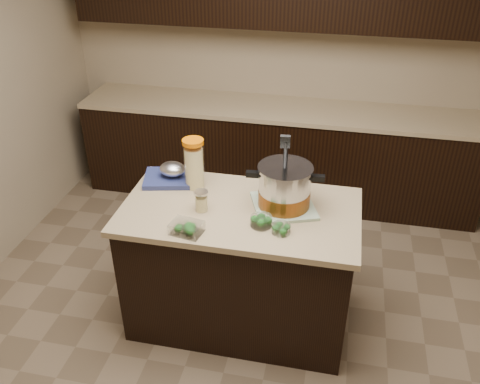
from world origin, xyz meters
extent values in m
plane|color=brown|center=(0.00, 0.00, 0.00)|extent=(4.00, 4.00, 0.00)
cube|color=tan|center=(0.00, 2.00, 1.35)|extent=(4.00, 0.04, 2.70)
cube|color=black|center=(0.00, 1.70, 0.43)|extent=(3.60, 0.60, 0.86)
cube|color=tan|center=(0.00, 1.70, 0.88)|extent=(3.60, 0.63, 0.04)
cube|color=black|center=(0.00, 0.00, 0.43)|extent=(1.40, 0.75, 0.86)
cube|color=tan|center=(0.00, 0.00, 0.88)|extent=(1.46, 0.81, 0.04)
cube|color=#639262|center=(0.26, 0.07, 0.91)|extent=(0.46, 0.46, 0.02)
cylinder|color=#B7B7BC|center=(0.26, 0.07, 1.04)|extent=(0.34, 0.34, 0.24)
cylinder|color=brown|center=(0.26, 0.07, 0.97)|extent=(0.34, 0.34, 0.10)
cylinder|color=#B7B7BC|center=(0.26, 0.07, 1.17)|extent=(0.36, 0.36, 0.02)
cube|color=black|center=(0.06, 0.06, 1.12)|extent=(0.08, 0.05, 0.03)
cube|color=black|center=(0.45, 0.09, 1.12)|extent=(0.08, 0.05, 0.03)
cylinder|color=black|center=(0.26, 0.04, 1.24)|extent=(0.04, 0.13, 0.30)
cylinder|color=#D5C582|center=(-0.34, 0.20, 1.04)|extent=(0.16, 0.16, 0.28)
cylinder|color=white|center=(-0.34, 0.20, 1.05)|extent=(0.17, 0.17, 0.31)
cylinder|color=#D76504|center=(-0.34, 0.20, 1.22)|extent=(0.18, 0.18, 0.02)
cylinder|color=#D5C582|center=(-0.23, -0.06, 0.95)|extent=(0.10, 0.10, 0.09)
cylinder|color=white|center=(-0.23, -0.06, 0.96)|extent=(0.11, 0.11, 0.12)
cylinder|color=silver|center=(-0.23, -0.06, 1.03)|extent=(0.11, 0.11, 0.02)
cylinder|color=silver|center=(0.16, -0.15, 0.93)|extent=(0.15, 0.15, 0.06)
cylinder|color=silver|center=(0.28, -0.19, 0.93)|extent=(0.12, 0.12, 0.05)
cube|color=silver|center=(-0.25, -0.31, 0.93)|extent=(0.20, 0.16, 0.06)
cube|color=navy|center=(-0.53, 0.24, 0.92)|extent=(0.39, 0.34, 0.03)
ellipsoid|color=silver|center=(-0.51, 0.25, 0.98)|extent=(0.17, 0.14, 0.09)
camera|label=1|loc=(0.54, -2.55, 2.60)|focal=38.00mm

